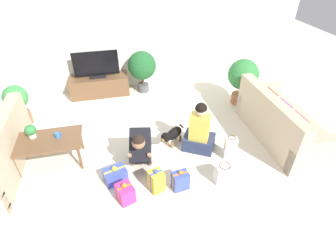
{
  "coord_description": "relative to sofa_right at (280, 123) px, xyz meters",
  "views": [
    {
      "loc": [
        -0.45,
        -3.36,
        3.05
      ],
      "look_at": [
        0.37,
        0.12,
        0.45
      ],
      "focal_mm": 28.0,
      "sensor_mm": 36.0,
      "label": 1
    }
  ],
  "objects": [
    {
      "name": "dog",
      "position": [
        -1.97,
        0.22,
        -0.09
      ],
      "size": [
        0.5,
        0.4,
        0.35
      ],
      "rotation": [
        0.0,
        0.0,
        5.35
      ],
      "color": "black",
      "rests_on": "ground_plane"
    },
    {
      "name": "wall_back",
      "position": [
        -2.41,
        2.69,
        0.98
      ],
      "size": [
        8.4,
        0.06,
        2.6
      ],
      "color": "white",
      "rests_on": "ground_plane"
    },
    {
      "name": "gift_box_a",
      "position": [
        -2.89,
        -0.81,
        -0.18
      ],
      "size": [
        0.28,
        0.31,
        0.32
      ],
      "rotation": [
        0.0,
        0.0,
        0.33
      ],
      "color": "#CC3389",
      "rests_on": "ground_plane"
    },
    {
      "name": "tabletop_plant",
      "position": [
        -4.2,
        0.35,
        0.28
      ],
      "size": [
        0.17,
        0.17,
        0.22
      ],
      "color": "beige",
      "rests_on": "coffee_table"
    },
    {
      "name": "potted_plant_corner_right",
      "position": [
        -0.15,
        1.32,
        0.32
      ],
      "size": [
        0.65,
        0.65,
        1.01
      ],
      "color": "#A36042",
      "rests_on": "ground_plane"
    },
    {
      "name": "mug",
      "position": [
        -3.81,
        0.25,
        0.21
      ],
      "size": [
        0.12,
        0.08,
        0.09
      ],
      "color": "#386BAD",
      "rests_on": "coffee_table"
    },
    {
      "name": "person_sitting",
      "position": [
        -1.54,
        0.02,
        0.04
      ],
      "size": [
        0.65,
        0.62,
        0.95
      ],
      "rotation": [
        0.0,
        0.0,
        2.61
      ],
      "color": "#283351",
      "rests_on": "ground_plane"
    },
    {
      "name": "coffee_table",
      "position": [
        -3.99,
        0.22,
        0.11
      ],
      "size": [
        1.06,
        0.62,
        0.48
      ],
      "color": "brown",
      "rests_on": "ground_plane"
    },
    {
      "name": "gift_bag_b",
      "position": [
        -1.1,
        -0.32,
        -0.11
      ],
      "size": [
        0.21,
        0.15,
        0.43
      ],
      "rotation": [
        0.0,
        0.0,
        -0.18
      ],
      "color": "white",
      "rests_on": "ground_plane"
    },
    {
      "name": "tv",
      "position": [
        -3.16,
        2.4,
        0.4
      ],
      "size": [
        0.99,
        0.2,
        0.6
      ],
      "color": "black",
      "rests_on": "tv_console"
    },
    {
      "name": "potted_plant_corner_left",
      "position": [
        -4.68,
        1.53,
        0.18
      ],
      "size": [
        0.45,
        0.45,
        0.83
      ],
      "color": "#A36042",
      "rests_on": "ground_plane"
    },
    {
      "name": "person_kneeling",
      "position": [
        -2.56,
        -0.13,
        0.03
      ],
      "size": [
        0.46,
        0.84,
        0.8
      ],
      "rotation": [
        0.0,
        0.0,
        -0.2
      ],
      "color": "#23232D",
      "rests_on": "ground_plane"
    },
    {
      "name": "gift_bag_a",
      "position": [
        -1.41,
        -0.8,
        -0.16
      ],
      "size": [
        0.27,
        0.18,
        0.33
      ],
      "rotation": [
        0.0,
        0.0,
        0.06
      ],
      "color": "white",
      "rests_on": "ground_plane"
    },
    {
      "name": "ground_plane",
      "position": [
        -2.41,
        0.06,
        -0.32
      ],
      "size": [
        16.0,
        16.0,
        0.0
      ],
      "primitive_type": "plane",
      "color": "beige"
    },
    {
      "name": "potted_plant_back_right",
      "position": [
        -2.15,
        2.35,
        0.31
      ],
      "size": [
        0.65,
        0.65,
        0.98
      ],
      "color": "#4C4C51",
      "rests_on": "ground_plane"
    },
    {
      "name": "gift_box_b",
      "position": [
        -2.43,
        -0.73,
        -0.14
      ],
      "size": [
        0.24,
        0.24,
        0.41
      ],
      "rotation": [
        0.0,
        0.0,
        0.34
      ],
      "color": "yellow",
      "rests_on": "ground_plane"
    },
    {
      "name": "tv_console",
      "position": [
        -3.16,
        2.4,
        -0.09
      ],
      "size": [
        1.32,
        0.45,
        0.45
      ],
      "color": "brown",
      "rests_on": "ground_plane"
    },
    {
      "name": "sofa_right",
      "position": [
        0.0,
        0.0,
        0.0
      ],
      "size": [
        0.87,
        1.93,
        0.87
      ],
      "rotation": [
        0.0,
        0.0,
        1.57
      ],
      "color": "#C6B293",
      "rests_on": "ground_plane"
    },
    {
      "name": "gift_box_c",
      "position": [
        -3.01,
        -0.42,
        -0.2
      ],
      "size": [
        0.38,
        0.31,
        0.29
      ],
      "rotation": [
        0.0,
        0.0,
        0.29
      ],
      "color": "#3D51BC",
      "rests_on": "ground_plane"
    },
    {
      "name": "gift_box_d",
      "position": [
        -2.08,
        -0.77,
        -0.17
      ],
      "size": [
        0.26,
        0.2,
        0.35
      ],
      "rotation": [
        0.0,
        0.0,
        0.14
      ],
      "color": "#3D51BC",
      "rests_on": "ground_plane"
    }
  ]
}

